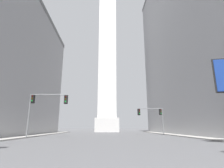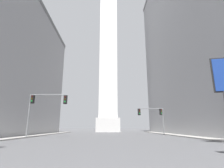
% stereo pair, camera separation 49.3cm
% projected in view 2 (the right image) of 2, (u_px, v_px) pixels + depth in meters
% --- Properties ---
extents(sidewalk_right, '(5.00, 67.19, 0.15)m').
position_uv_depth(sidewalk_right, '(223.00, 139.00, 20.80)').
color(sidewalk_right, gray).
rests_on(sidewalk_right, ground_plane).
extents(obelisk, '(7.40, 7.40, 71.87)m').
position_uv_depth(obelisk, '(108.00, 33.00, 63.64)').
color(obelisk, silver).
rests_on(obelisk, ground_plane).
extents(traffic_light_mid_left, '(5.55, 0.51, 6.16)m').
position_uv_depth(traffic_light_mid_left, '(42.00, 104.00, 25.35)').
color(traffic_light_mid_left, slate).
rests_on(traffic_light_mid_left, ground_plane).
extents(traffic_light_mid_right, '(5.18, 0.53, 5.20)m').
position_uv_depth(traffic_light_mid_right, '(154.00, 114.00, 34.91)').
color(traffic_light_mid_right, slate).
rests_on(traffic_light_mid_right, ground_plane).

